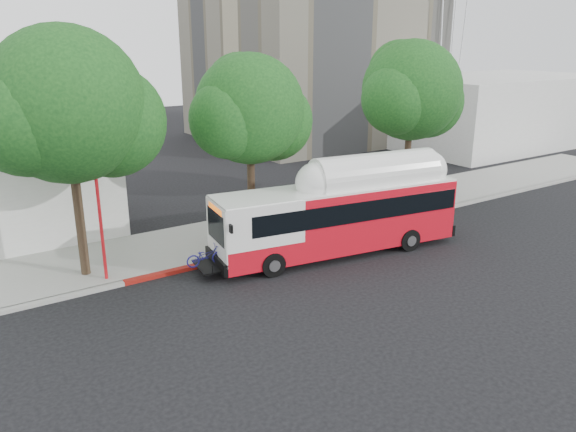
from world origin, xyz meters
name	(u,v)px	position (x,y,z in m)	size (l,w,h in m)	color
ground	(347,273)	(0.00, 0.00, 0.00)	(120.00, 120.00, 0.00)	black
sidewalk	(264,228)	(0.00, 6.50, 0.07)	(60.00, 5.00, 0.15)	gray
curb_strip	(294,243)	(0.00, 3.90, 0.07)	(60.00, 0.30, 0.15)	gray
red_curb_segment	(237,257)	(-3.00, 3.90, 0.08)	(10.00, 0.32, 0.16)	maroon
street_tree_left	(80,110)	(-8.53, 5.56, 6.60)	(6.67, 5.80, 9.74)	#2D2116
street_tree_mid	(257,113)	(-0.59, 6.06, 5.91)	(5.75, 5.00, 8.62)	#2D2116
street_tree_right	(416,94)	(9.44, 5.86, 6.26)	(6.21, 5.40, 9.18)	#2D2116
horizon_block	(493,110)	(30.00, 16.00, 3.00)	(20.00, 12.00, 6.00)	silver
transit_bus	(339,218)	(1.09, 1.96, 1.65)	(12.09, 3.95, 3.52)	red
signal_pole	(101,226)	(-8.46, 4.56, 2.33)	(0.13, 0.43, 4.54)	red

